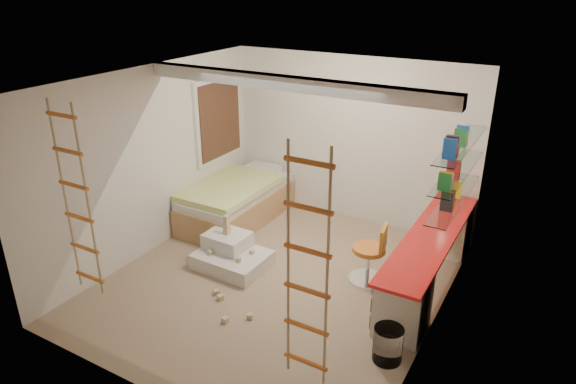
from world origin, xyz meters
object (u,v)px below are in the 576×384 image
Objects in this scene: swivel_chair at (370,261)px; play_platform at (231,254)px; bed at (237,201)px; desk at (429,258)px.

swivel_chair reaches higher than play_platform.
play_platform is at bearing -58.21° from bed.
bed is (-3.20, 0.36, -0.07)m from desk.
desk is at bearing -6.49° from bed.
play_platform is (0.73, -1.18, -0.17)m from bed.
desk reaches higher than bed.
play_platform is at bearing -163.15° from swivel_chair.
swivel_chair is at bearing -157.64° from desk.
desk reaches higher than play_platform.
bed is 2.61m from swivel_chair.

